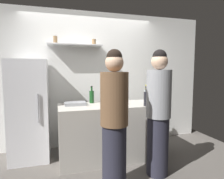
{
  "coord_description": "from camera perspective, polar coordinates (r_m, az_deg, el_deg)",
  "views": [
    {
      "loc": [
        -0.65,
        -2.57,
        1.48
      ],
      "look_at": [
        0.24,
        0.49,
        1.16
      ],
      "focal_mm": 31.16,
      "sensor_mm": 36.0,
      "label": 1
    }
  ],
  "objects": [
    {
      "name": "ground_plane",
      "position": [
        3.03,
        -1.92,
        -23.56
      ],
      "size": [
        5.28,
        5.28,
        0.0
      ],
      "primitive_type": "plane",
      "color": "#59544F"
    },
    {
      "name": "back_wall_assembly",
      "position": [
        3.88,
        -6.57,
        2.99
      ],
      "size": [
        4.8,
        0.32,
        2.6
      ],
      "color": "white",
      "rests_on": "ground"
    },
    {
      "name": "refrigerator",
      "position": [
        3.51,
        -23.07,
        -5.57
      ],
      "size": [
        0.61,
        0.67,
        1.65
      ],
      "color": "white",
      "rests_on": "ground"
    },
    {
      "name": "counter",
      "position": [
        3.35,
        0.0,
        -12.15
      ],
      "size": [
        1.74,
        0.71,
        0.91
      ],
      "primitive_type": "cube",
      "color": "#B7B2A8",
      "rests_on": "ground"
    },
    {
      "name": "baking_pan",
      "position": [
        3.23,
        -10.75,
        -4.09
      ],
      "size": [
        0.34,
        0.24,
        0.05
      ],
      "primitive_type": "cube",
      "color": "gray",
      "rests_on": "counter"
    },
    {
      "name": "utensil_holder",
      "position": [
        3.16,
        2.26,
        -3.7
      ],
      "size": [
        0.11,
        0.11,
        0.22
      ],
      "color": "#B2B2B7",
      "rests_on": "counter"
    },
    {
      "name": "wine_bottle_green_glass",
      "position": [
        3.39,
        -5.98,
        -2.03
      ],
      "size": [
        0.08,
        0.08,
        0.3
      ],
      "color": "#19471E",
      "rests_on": "counter"
    },
    {
      "name": "wine_bottle_dark_glass",
      "position": [
        3.12,
        10.0,
        -2.51
      ],
      "size": [
        0.08,
        0.08,
        0.34
      ],
      "color": "black",
      "rests_on": "counter"
    },
    {
      "name": "water_bottle_plastic",
      "position": [
        3.74,
        10.02,
        -1.57
      ],
      "size": [
        0.08,
        0.08,
        0.23
      ],
      "color": "silver",
      "rests_on": "counter"
    },
    {
      "name": "person_grey_hoodie",
      "position": [
        2.8,
        13.43,
        -6.88
      ],
      "size": [
        0.34,
        0.34,
        1.76
      ],
      "rotation": [
        0.0,
        0.0,
        6.02
      ],
      "color": "#262633",
      "rests_on": "ground"
    },
    {
      "name": "person_brown_jacket",
      "position": [
        2.4,
        0.68,
        -9.29
      ],
      "size": [
        0.34,
        0.34,
        1.73
      ],
      "rotation": [
        0.0,
        0.0,
        2.83
      ],
      "color": "#262633",
      "rests_on": "ground"
    }
  ]
}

